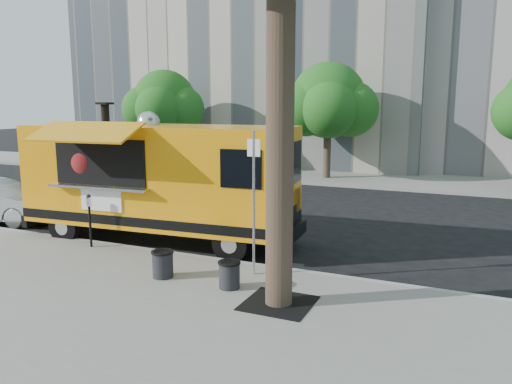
# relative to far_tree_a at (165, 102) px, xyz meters

# --- Properties ---
(ground) EXTENTS (120.00, 120.00, 0.00)m
(ground) POSITION_rel_far_tree_a_xyz_m (10.00, -12.30, -3.78)
(ground) COLOR black
(ground) RESTS_ON ground
(sidewalk) EXTENTS (60.00, 6.00, 0.15)m
(sidewalk) POSITION_rel_far_tree_a_xyz_m (10.00, -16.30, -3.70)
(sidewalk) COLOR gray
(sidewalk) RESTS_ON ground
(curb) EXTENTS (60.00, 0.14, 0.16)m
(curb) POSITION_rel_far_tree_a_xyz_m (10.00, -13.23, -3.70)
(curb) COLOR #999993
(curb) RESTS_ON ground
(far_sidewalk) EXTENTS (60.00, 5.00, 0.15)m
(far_sidewalk) POSITION_rel_far_tree_a_xyz_m (10.00, 1.20, -3.70)
(far_sidewalk) COLOR gray
(far_sidewalk) RESTS_ON ground
(tree_well) EXTENTS (1.20, 1.20, 0.02)m
(tree_well) POSITION_rel_far_tree_a_xyz_m (12.60, -15.10, -3.62)
(tree_well) COLOR black
(tree_well) RESTS_ON sidewalk
(far_tree_a) EXTENTS (3.42, 3.42, 5.36)m
(far_tree_a) POSITION_rel_far_tree_a_xyz_m (0.00, 0.00, 0.00)
(far_tree_a) COLOR #33261C
(far_tree_a) RESTS_ON far_sidewalk
(far_tree_b) EXTENTS (3.60, 3.60, 5.50)m
(far_tree_b) POSITION_rel_far_tree_a_xyz_m (9.00, 0.40, 0.06)
(far_tree_b) COLOR #33261C
(far_tree_b) RESTS_ON far_sidewalk
(sign_post) EXTENTS (0.28, 0.06, 3.00)m
(sign_post) POSITION_rel_far_tree_a_xyz_m (11.55, -13.85, -1.93)
(sign_post) COLOR silver
(sign_post) RESTS_ON sidewalk
(parking_meter) EXTENTS (0.11, 0.11, 1.33)m
(parking_meter) POSITION_rel_far_tree_a_xyz_m (7.00, -13.65, -2.79)
(parking_meter) COLOR black
(parking_meter) RESTS_ON sidewalk
(food_truck) EXTENTS (7.59, 3.85, 3.69)m
(food_truck) POSITION_rel_far_tree_a_xyz_m (7.97, -12.07, -2.04)
(food_truck) COLOR orange
(food_truck) RESTS_ON ground
(trash_bin_left) EXTENTS (0.44, 0.44, 0.53)m
(trash_bin_left) POSITION_rel_far_tree_a_xyz_m (11.44, -14.77, -3.34)
(trash_bin_left) COLOR black
(trash_bin_left) RESTS_ON sidewalk
(trash_bin_right) EXTENTS (0.46, 0.46, 0.55)m
(trash_bin_right) POSITION_rel_far_tree_a_xyz_m (9.91, -14.78, -3.33)
(trash_bin_right) COLOR black
(trash_bin_right) RESTS_ON sidewalk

